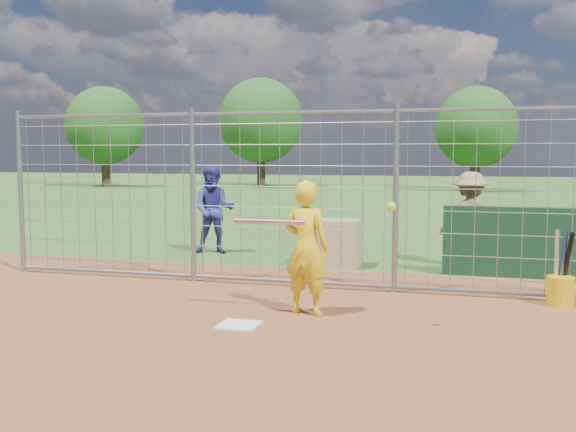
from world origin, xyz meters
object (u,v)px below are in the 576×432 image
(bystander_a, at_px, (214,210))
(equipment_bin, at_px, (336,243))
(bucket_with_bats, at_px, (561,287))
(batter, at_px, (306,248))
(bystander_c, at_px, (470,220))

(bystander_a, bearing_deg, equipment_bin, -31.00)
(bystander_a, height_order, bucket_with_bats, bystander_a)
(batter, bearing_deg, bystander_a, -41.24)
(bystander_c, distance_m, bucket_with_bats, 2.90)
(batter, distance_m, bystander_a, 5.02)
(batter, height_order, bucket_with_bats, batter)
(bystander_a, height_order, bystander_c, bystander_a)
(batter, distance_m, bucket_with_bats, 3.30)
(batter, distance_m, bystander_c, 4.32)
(bystander_a, distance_m, bucket_with_bats, 6.54)
(bystander_c, bearing_deg, batter, 73.58)
(batter, relative_size, bystander_a, 0.95)
(bystander_a, xyz_separation_m, bucket_with_bats, (5.83, -2.89, -0.60))
(bystander_a, bearing_deg, bucket_with_bats, -40.08)
(equipment_bin, bearing_deg, bystander_a, 162.26)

